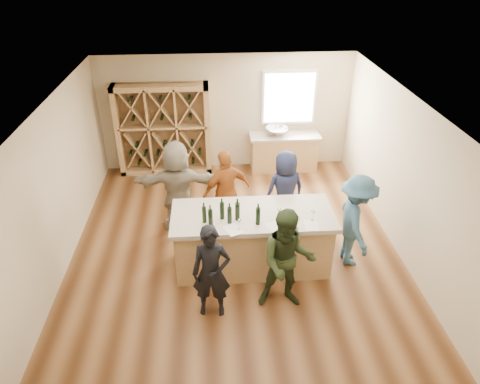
{
  "coord_description": "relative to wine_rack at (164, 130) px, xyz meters",
  "views": [
    {
      "loc": [
        -0.36,
        -6.28,
        5.05
      ],
      "look_at": [
        0.1,
        0.2,
        1.15
      ],
      "focal_mm": 32.0,
      "sensor_mm": 36.0,
      "label": 1
    }
  ],
  "objects": [
    {
      "name": "wine_bottle_c",
      "position": [
        1.26,
        -3.77,
        0.13
      ],
      "size": [
        0.09,
        0.09,
        0.3
      ],
      "primitive_type": "cylinder",
      "rotation": [
        0.0,
        0.0,
        -0.29
      ],
      "color": "black",
      "rests_on": "tasting_counter_top"
    },
    {
      "name": "wine_bottle_b",
      "position": [
        1.07,
        -3.95,
        0.13
      ],
      "size": [
        0.09,
        0.09,
        0.3
      ],
      "primitive_type": "cylinder",
      "rotation": [
        0.0,
        0.0,
        0.2
      ],
      "color": "black",
      "rests_on": "tasting_counter_top"
    },
    {
      "name": "wine_bottle_d",
      "position": [
        1.37,
        -3.91,
        0.13
      ],
      "size": [
        0.08,
        0.08,
        0.29
      ],
      "primitive_type": "cylinder",
      "rotation": [
        0.0,
        0.0,
        0.11
      ],
      "color": "black",
      "rests_on": "tasting_counter_top"
    },
    {
      "name": "wine_glass_d",
      "position": [
        2.18,
        -3.84,
        0.07
      ],
      "size": [
        0.08,
        0.08,
        0.19
      ],
      "primitive_type": "cone",
      "rotation": [
        0.0,
        0.0,
        -0.18
      ],
      "color": "white",
      "rests_on": "tasting_counter_top"
    },
    {
      "name": "window_frame",
      "position": [
        3.0,
        0.2,
        0.65
      ],
      "size": [
        1.3,
        0.06,
        1.3
      ],
      "primitive_type": "cube",
      "color": "white",
      "rests_on": "wall_back"
    },
    {
      "name": "ceiling",
      "position": [
        1.5,
        -3.27,
        1.75
      ],
      "size": [
        6.0,
        7.0,
        0.1
      ],
      "primitive_type": "cube",
      "color": "white",
      "rests_on": "ground"
    },
    {
      "name": "wall_back",
      "position": [
        1.5,
        0.28,
        0.3
      ],
      "size": [
        6.0,
        0.1,
        2.8
      ],
      "primitive_type": "cube",
      "color": "#C7B590",
      "rests_on": "ground"
    },
    {
      "name": "tasting_menu_c",
      "position": [
        2.67,
        -4.06,
        -0.02
      ],
      "size": [
        0.25,
        0.32,
        0.0
      ],
      "primitive_type": "cube",
      "rotation": [
        0.0,
        0.0,
        -0.09
      ],
      "color": "white",
      "rests_on": "tasting_counter_top"
    },
    {
      "name": "person_far_left",
      "position": [
        0.45,
        -2.42,
        -0.17
      ],
      "size": [
        1.72,
        0.62,
        1.86
      ],
      "primitive_type": "imported",
      "rotation": [
        0.0,
        0.0,
        3.14
      ],
      "color": "gray",
      "rests_on": "floor"
    },
    {
      "name": "wine_glass_c",
      "position": [
        2.43,
        -4.14,
        0.08
      ],
      "size": [
        0.09,
        0.09,
        0.2
      ],
      "primitive_type": "cone",
      "rotation": [
        0.0,
        0.0,
        -0.24
      ],
      "color": "white",
      "rests_on": "tasting_counter_top"
    },
    {
      "name": "faucet",
      "position": [
        2.7,
        0.11,
        -0.03
      ],
      "size": [
        0.02,
        0.02,
        0.3
      ],
      "primitive_type": "cylinder",
      "color": "silver",
      "rests_on": "back_counter_top"
    },
    {
      "name": "wall_left",
      "position": [
        -1.55,
        -3.27,
        0.3
      ],
      "size": [
        0.1,
        7.0,
        2.8
      ],
      "primitive_type": "cube",
      "color": "#C7B590",
      "rests_on": "ground"
    },
    {
      "name": "window_pane",
      "position": [
        3.0,
        0.17,
        0.65
      ],
      "size": [
        1.18,
        0.01,
        1.18
      ],
      "primitive_type": "cube",
      "color": "white",
      "rests_on": "wall_back"
    },
    {
      "name": "wine_bottle_e",
      "position": [
        1.51,
        -3.82,
        0.14
      ],
      "size": [
        0.09,
        0.09,
        0.31
      ],
      "primitive_type": "cylinder",
      "rotation": [
        0.0,
        0.0,
        -0.18
      ],
      "color": "black",
      "rests_on": "tasting_counter_top"
    },
    {
      "name": "wine_bottle_a",
      "position": [
        0.97,
        -3.85,
        0.12
      ],
      "size": [
        0.09,
        0.09,
        0.28
      ],
      "primitive_type": "cylinder",
      "rotation": [
        0.0,
        0.0,
        0.33
      ],
      "color": "black",
      "rests_on": "tasting_counter_top"
    },
    {
      "name": "sink",
      "position": [
        2.7,
        -0.07,
        -0.09
      ],
      "size": [
        0.54,
        0.54,
        0.19
      ],
      "primitive_type": "imported",
      "color": "silver",
      "rests_on": "back_counter_top"
    },
    {
      "name": "person_near_right",
      "position": [
        2.2,
        -4.65,
        -0.23
      ],
      "size": [
        0.87,
        0.52,
        1.73
      ],
      "primitive_type": "imported",
      "rotation": [
        0.0,
        0.0,
        -0.07
      ],
      "color": "#263319",
      "rests_on": "floor"
    },
    {
      "name": "tasting_counter_top",
      "position": [
        1.77,
        -3.67,
        -0.06
      ],
      "size": [
        2.72,
        1.12,
        0.08
      ],
      "primitive_type": "cube",
      "color": "#B8AA97",
      "rests_on": "tasting_counter_base"
    },
    {
      "name": "wine_rack",
      "position": [
        0.0,
        0.0,
        0.0
      ],
      "size": [
        2.2,
        0.45,
        2.2
      ],
      "primitive_type": "cube",
      "color": "tan",
      "rests_on": "floor"
    },
    {
      "name": "tasting_menu_a",
      "position": [
        1.42,
        -4.1,
        -0.02
      ],
      "size": [
        0.34,
        0.38,
        0.0
      ],
      "primitive_type": "cube",
      "rotation": [
        0.0,
        0.0,
        0.41
      ],
      "color": "white",
      "rests_on": "tasting_counter_top"
    },
    {
      "name": "wall_right",
      "position": [
        4.55,
        -3.27,
        0.3
      ],
      "size": [
        0.1,
        7.0,
        2.8
      ],
      "primitive_type": "cube",
      "color": "#C7B590",
      "rests_on": "ground"
    },
    {
      "name": "back_counter_top",
      "position": [
        2.9,
        -0.07,
        -0.21
      ],
      "size": [
        1.7,
        0.62,
        0.06
      ],
      "primitive_type": "cube",
      "color": "#B8AA97",
      "rests_on": "back_counter_base"
    },
    {
      "name": "person_server",
      "position": [
        3.54,
        -3.69,
        -0.24
      ],
      "size": [
        0.54,
        1.12,
        1.72
      ],
      "primitive_type": "imported",
      "rotation": [
        0.0,
        0.0,
        1.55
      ],
      "color": "#335972",
      "rests_on": "floor"
    },
    {
      "name": "wine_bottle_f",
      "position": [
        1.82,
        -3.97,
        0.13
      ],
      "size": [
        0.07,
        0.07,
        0.3
      ],
      "primitive_type": "cylinder",
      "color": "black",
      "rests_on": "tasting_counter_top"
    },
    {
      "name": "wine_glass_e",
      "position": [
        2.72,
        -3.94,
        0.07
      ],
      "size": [
        0.07,
        0.07,
        0.17
      ],
      "primitive_type": "cone",
      "rotation": [
        0.0,
        0.0,
        -0.1
      ],
      "color": "white",
      "rests_on": "tasting_counter_top"
    },
    {
      "name": "person_far_mid",
      "position": [
        1.38,
        -2.53,
        -0.25
      ],
      "size": [
        1.11,
        0.88,
        1.69
      ],
      "primitive_type": "imported",
      "rotation": [
        0.0,
        0.0,
        3.57
      ],
      "color": "#994C19",
      "rests_on": "floor"
    },
    {
      "name": "wall_front",
      "position": [
        1.5,
        -6.82,
        0.3
      ],
      "size": [
        6.0,
        0.1,
        2.8
      ],
      "primitive_type": "cube",
      "color": "#C7B590",
      "rests_on": "ground"
    },
    {
      "name": "back_counter_base",
      "position": [
        2.9,
        -0.07,
        -0.67
      ],
      "size": [
        1.6,
        0.58,
        0.86
      ],
      "primitive_type": "cube",
      "color": "tan",
      "rests_on": "floor"
    },
    {
      "name": "wine_glass_a",
      "position": [
        1.51,
        -4.09,
        0.07
      ],
      "size": [
        0.09,
        0.09,
        0.17
      ],
      "primitive_type": "cone",
      "rotation": [
        0.0,
        0.0,
        -0.43
      ],
      "color": "white",
      "rests_on": "tasting_counter_top"
    },
    {
      "name": "floor",
      "position": [
        1.5,
        -3.27,
        -1.15
      ],
      "size": [
        6.0,
        7.0,
        0.1
      ],
      "primitive_type": "cube",
      "color": "brown",
      "rests_on": "ground"
    },
    {
      "name": "tasting_counter_base",
      "position": [
        1.77,
        -3.67,
        -0.6
      ],
      "size": [
        2.6,
        1.0,
        1.0
      ],
      "primitive_type": "cube",
      "color": "tan",
      "rests_on": "floor"
    },
    {
      "name": "person_far_right",
      "position": [
        2.51,
        -2.51,
        -0.29
      ],
      "size": [
        0.9,
        0.7,
        1.63
      ],
      "primitive_type": "imported",
      "rotation": [
        0.0,
        0.0,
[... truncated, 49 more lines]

